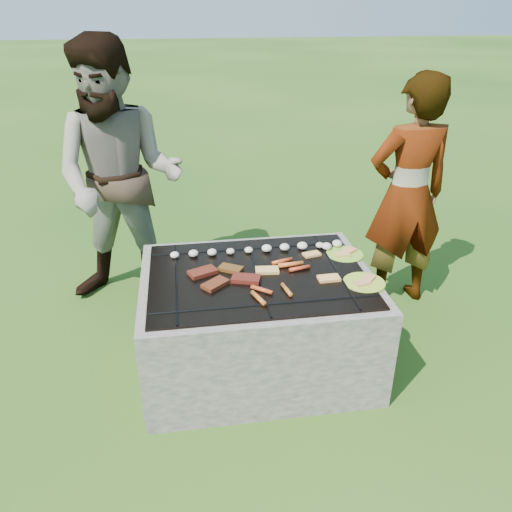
{
  "coord_description": "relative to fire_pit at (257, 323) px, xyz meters",
  "views": [
    {
      "loc": [
        -0.38,
        -2.41,
        1.98
      ],
      "look_at": [
        0.0,
        0.05,
        0.7
      ],
      "focal_mm": 35.0,
      "sensor_mm": 36.0,
      "label": 1
    }
  ],
  "objects": [
    {
      "name": "plate_near",
      "position": [
        0.56,
        -0.18,
        0.33
      ],
      "size": [
        0.29,
        0.29,
        0.03
      ],
      "color": "yellow",
      "rests_on": "fire_pit"
    },
    {
      "name": "bystander",
      "position": [
        -0.79,
        0.89,
        0.63
      ],
      "size": [
        1.01,
        0.86,
        1.82
      ],
      "primitive_type": "imported",
      "rotation": [
        0.0,
        0.0,
        -0.22
      ],
      "color": "#AA988E",
      "rests_on": "ground"
    },
    {
      "name": "fire_pit",
      "position": [
        0.0,
        0.0,
        0.0
      ],
      "size": [
        1.3,
        1.0,
        0.62
      ],
      "color": "#A19A8E",
      "rests_on": "ground"
    },
    {
      "name": "pork_slabs",
      "position": [
        -0.19,
        -0.01,
        0.34
      ],
      "size": [
        0.4,
        0.3,
        0.02
      ],
      "color": "maroon",
      "rests_on": "fire_pit"
    },
    {
      "name": "plate_far",
      "position": [
        0.56,
        0.16,
        0.33
      ],
      "size": [
        0.29,
        0.29,
        0.03
      ],
      "color": "gold",
      "rests_on": "fire_pit"
    },
    {
      "name": "cook",
      "position": [
        1.12,
        0.58,
        0.52
      ],
      "size": [
        0.61,
        0.43,
        1.61
      ],
      "primitive_type": "imported",
      "rotation": [
        0.0,
        0.0,
        3.22
      ],
      "color": "gray",
      "rests_on": "ground"
    },
    {
      "name": "lawn",
      "position": [
        0.0,
        0.0,
        -0.28
      ],
      "size": [
        60.0,
        60.0,
        0.0
      ],
      "primitive_type": "plane",
      "color": "#1E4511",
      "rests_on": "ground"
    },
    {
      "name": "sausages",
      "position": [
        0.12,
        -0.07,
        0.34
      ],
      "size": [
        0.38,
        0.48,
        0.03
      ],
      "color": "#BF541F",
      "rests_on": "fire_pit"
    },
    {
      "name": "mushrooms",
      "position": [
        0.12,
        0.27,
        0.35
      ],
      "size": [
        1.06,
        0.09,
        0.04
      ],
      "color": "white",
      "rests_on": "fire_pit"
    },
    {
      "name": "bread_on_grate",
      "position": [
        0.23,
        0.01,
        0.34
      ],
      "size": [
        0.45,
        0.38,
        0.02
      ],
      "color": "#F7D87E",
      "rests_on": "fire_pit"
    }
  ]
}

